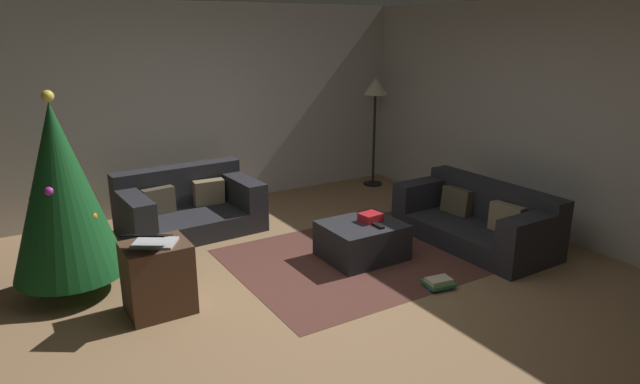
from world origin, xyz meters
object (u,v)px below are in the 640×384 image
object	(u,v)px
ottoman	(362,240)
gift_box	(370,217)
side_table	(158,278)
laptop	(152,240)
christmas_tree	(61,191)
corner_lamp	(375,95)
book_stack	(438,283)
tv_remote	(378,226)
couch_right	(479,219)
couch_left	(187,207)

from	to	relation	value
ottoman	gift_box	bearing A→B (deg)	7.44
side_table	laptop	distance (m)	0.36
christmas_tree	corner_lamp	size ratio (longest dim) A/B	1.12
book_stack	tv_remote	bearing A→B (deg)	98.62
christmas_tree	book_stack	size ratio (longest dim) A/B	6.32
laptop	corner_lamp	bearing A→B (deg)	29.84
couch_right	tv_remote	world-z (taller)	couch_right
side_table	corner_lamp	xyz separation A→B (m)	(3.85, 2.17, 1.06)
gift_box	book_stack	bearing A→B (deg)	-85.02
side_table	book_stack	size ratio (longest dim) A/B	2.11
ottoman	book_stack	bearing A→B (deg)	-78.28
ottoman	side_table	size ratio (longest dim) A/B	1.31
side_table	tv_remote	bearing A→B (deg)	-3.77
couch_left	corner_lamp	xyz separation A→B (m)	(3.02, 0.41, 1.08)
christmas_tree	book_stack	xyz separation A→B (m)	(2.84, -1.67, -0.90)
christmas_tree	book_stack	distance (m)	3.41
book_stack	couch_right	bearing A→B (deg)	27.90
gift_box	christmas_tree	xyz separation A→B (m)	(-2.76, 0.72, 0.53)
couch_right	side_table	xyz separation A→B (m)	(-3.43, 0.30, 0.04)
ottoman	laptop	xyz separation A→B (m)	(-2.12, -0.07, 0.47)
book_stack	corner_lamp	size ratio (longest dim) A/B	0.18
gift_box	side_table	world-z (taller)	side_table
gift_box	christmas_tree	size ratio (longest dim) A/B	0.12
couch_left	gift_box	size ratio (longest dim) A/B	7.60
ottoman	tv_remote	xyz separation A→B (m)	(0.08, -0.16, 0.20)
side_table	christmas_tree	bearing A→B (deg)	126.41
ottoman	christmas_tree	size ratio (longest dim) A/B	0.44
couch_right	couch_left	bearing A→B (deg)	50.91
gift_box	christmas_tree	distance (m)	2.90
couch_right	ottoman	xyz separation A→B (m)	(-1.35, 0.32, -0.08)
tv_remote	laptop	xyz separation A→B (m)	(-2.20, 0.09, 0.27)
couch_left	book_stack	size ratio (longest dim) A/B	5.53
tv_remote	book_stack	bearing A→B (deg)	-79.19
couch_right	book_stack	xyz separation A→B (m)	(-1.15, -0.61, -0.22)
tv_remote	corner_lamp	xyz separation A→B (m)	(1.68, 2.32, 0.97)
gift_box	book_stack	distance (m)	1.02
laptop	book_stack	world-z (taller)	laptop
couch_left	couch_right	bearing A→B (deg)	139.05
couch_left	corner_lamp	distance (m)	3.23
tv_remote	christmas_tree	size ratio (longest dim) A/B	0.09
couch_right	gift_box	distance (m)	1.29
book_stack	corner_lamp	world-z (taller)	corner_lamp
ottoman	side_table	bearing A→B (deg)	-179.44
couch_left	ottoman	size ratio (longest dim) A/B	2.01
ottoman	christmas_tree	xyz separation A→B (m)	(-2.65, 0.74, 0.76)
christmas_tree	corner_lamp	bearing A→B (deg)	17.83
couch_right	side_table	distance (m)	3.44
couch_left	christmas_tree	world-z (taller)	christmas_tree
tv_remote	laptop	size ratio (longest dim) A/B	0.31
couch_left	gift_box	world-z (taller)	couch_left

